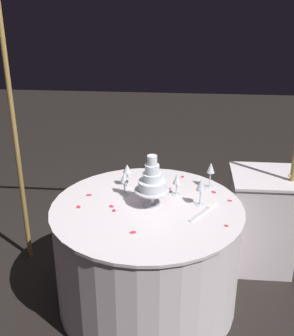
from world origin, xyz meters
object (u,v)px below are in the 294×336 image
object	(u,v)px
side_table	(260,220)
wine_glass_0	(124,179)
wine_glass_3	(177,180)
wine_glass_4	(201,186)
wine_glass_2	(211,169)
decorative_arch	(153,63)
cake_knife	(204,210)
tiered_cake	(152,182)
wine_glass_1	(127,170)
main_table	(147,256)

from	to	relation	value
side_table	wine_glass_0	xyz separation A→B (m)	(-0.98, -0.35, 0.47)
wine_glass_3	wine_glass_4	xyz separation A→B (m)	(0.15, -0.13, 0.03)
wine_glass_2	decorative_arch	bearing A→B (deg)	162.78
wine_glass_2	wine_glass_3	distance (m)	0.26
wine_glass_0	cake_knife	world-z (taller)	wine_glass_0
tiered_cake	wine_glass_4	bearing A→B (deg)	5.05
cake_knife	wine_glass_2	bearing A→B (deg)	82.11
wine_glass_0	wine_glass_2	size ratio (longest dim) A/B	0.83
tiered_cake	wine_glass_1	size ratio (longest dim) A/B	2.07
main_table	cake_knife	world-z (taller)	cake_knife
cake_knife	decorative_arch	bearing A→B (deg)	127.54
main_table	wine_glass_1	distance (m)	0.59
decorative_arch	wine_glass_1	size ratio (longest dim) A/B	14.83
main_table	wine_glass_3	distance (m)	0.54
tiered_cake	wine_glass_3	size ratio (longest dim) A/B	2.26
decorative_arch	side_table	bearing A→B (deg)	5.34
wine_glass_2	wine_glass_4	world-z (taller)	wine_glass_2
wine_glass_0	wine_glass_2	bearing A→B (deg)	14.76
decorative_arch	wine_glass_2	world-z (taller)	decorative_arch
decorative_arch	wine_glass_2	bearing A→B (deg)	-17.22
tiered_cake	wine_glass_2	bearing A→B (deg)	37.44
wine_glass_1	tiered_cake	bearing A→B (deg)	-53.46
wine_glass_2	wine_glass_3	size ratio (longest dim) A/B	1.23
wine_glass_2	wine_glass_3	xyz separation A→B (m)	(-0.23, -0.13, -0.03)
wine_glass_0	wine_glass_3	size ratio (longest dim) A/B	1.02
tiered_cake	cake_knife	bearing A→B (deg)	-8.95
wine_glass_1	wine_glass_2	size ratio (longest dim) A/B	0.89
side_table	wine_glass_3	world-z (taller)	wine_glass_3
wine_glass_2	cake_knife	distance (m)	0.37
wine_glass_1	wine_glass_3	world-z (taller)	wine_glass_1
main_table	tiered_cake	size ratio (longest dim) A/B	3.62
wine_glass_0	main_table	bearing A→B (deg)	-45.89
wine_glass_0	cake_knife	distance (m)	0.57
decorative_arch	wine_glass_4	xyz separation A→B (m)	(0.33, -0.39, -0.68)
wine_glass_3	wine_glass_4	size ratio (longest dim) A/B	0.83
wine_glass_3	wine_glass_4	bearing A→B (deg)	-40.50
main_table	cake_knife	size ratio (longest dim) A/B	4.73
cake_knife	side_table	bearing A→B (deg)	49.73
side_table	cake_knife	size ratio (longest dim) A/B	2.92
tiered_cake	wine_glass_1	world-z (taller)	tiered_cake
decorative_arch	cake_knife	xyz separation A→B (m)	(0.36, -0.47, -0.81)
wine_glass_2	wine_glass_4	bearing A→B (deg)	-105.65
main_table	wine_glass_4	xyz separation A→B (m)	(0.33, 0.06, 0.50)
decorative_arch	wine_glass_2	size ratio (longest dim) A/B	13.19
decorative_arch	side_table	xyz separation A→B (m)	(0.82, 0.08, -1.18)
wine_glass_0	wine_glass_1	bearing A→B (deg)	87.92
wine_glass_4	cake_knife	world-z (taller)	wine_glass_4
wine_glass_1	wine_glass_2	world-z (taller)	wine_glass_2
tiered_cake	wine_glass_0	xyz separation A→B (m)	(-0.19, 0.14, -0.05)
wine_glass_3	cake_knife	bearing A→B (deg)	-49.52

